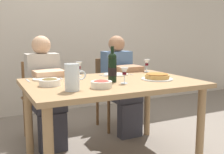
{
  "coord_description": "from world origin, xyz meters",
  "views": [
    {
      "loc": [
        -1.02,
        -2.07,
        1.16
      ],
      "look_at": [
        0.02,
        0.03,
        0.79
      ],
      "focal_mm": 42.16,
      "sensor_mm": 36.0,
      "label": 1
    }
  ],
  "objects_px": {
    "dining_table": "(112,91)",
    "chair_left": "(41,95)",
    "wine_glass_centre": "(147,63)",
    "chair_right": "(112,88)",
    "baked_tart": "(157,76)",
    "dinner_plate_left_setting": "(45,79)",
    "water_pitcher": "(72,79)",
    "dinner_plate_right_setting": "(116,74)",
    "wine_bottle": "(112,67)",
    "diner_left": "(46,88)",
    "wine_glass_left_diner": "(124,72)",
    "olive_bowl": "(50,82)",
    "salad_bowl": "(101,84)",
    "diner_right": "(121,81)",
    "wine_glass_right_diner": "(79,66)"
  },
  "relations": [
    {
      "from": "salad_bowl",
      "to": "diner_right",
      "type": "height_order",
      "value": "diner_right"
    },
    {
      "from": "wine_bottle",
      "to": "diner_left",
      "type": "xyz_separation_m",
      "value": [
        -0.43,
        0.72,
        -0.27
      ]
    },
    {
      "from": "wine_glass_centre",
      "to": "dinner_plate_left_setting",
      "type": "height_order",
      "value": "wine_glass_centre"
    },
    {
      "from": "wine_glass_left_diner",
      "to": "dinner_plate_right_setting",
      "type": "xyz_separation_m",
      "value": [
        0.15,
        0.46,
        -0.09
      ]
    },
    {
      "from": "wine_glass_centre",
      "to": "dinner_plate_right_setting",
      "type": "distance_m",
      "value": 0.44
    },
    {
      "from": "wine_bottle",
      "to": "olive_bowl",
      "type": "distance_m",
      "value": 0.54
    },
    {
      "from": "baked_tart",
      "to": "chair_left",
      "type": "relative_size",
      "value": 0.33
    },
    {
      "from": "water_pitcher",
      "to": "wine_glass_right_diner",
      "type": "xyz_separation_m",
      "value": [
        0.27,
        0.64,
        0.01
      ]
    },
    {
      "from": "olive_bowl",
      "to": "baked_tart",
      "type": "bearing_deg",
      "value": -8.15
    },
    {
      "from": "dining_table",
      "to": "dinner_plate_left_setting",
      "type": "xyz_separation_m",
      "value": [
        -0.52,
        0.34,
        0.1
      ]
    },
    {
      "from": "dinner_plate_left_setting",
      "to": "chair_right",
      "type": "xyz_separation_m",
      "value": [
        0.97,
        0.56,
        -0.27
      ]
    },
    {
      "from": "wine_glass_right_diner",
      "to": "dinner_plate_right_setting",
      "type": "distance_m",
      "value": 0.39
    },
    {
      "from": "water_pitcher",
      "to": "chair_left",
      "type": "relative_size",
      "value": 0.23
    },
    {
      "from": "olive_bowl",
      "to": "diner_left",
      "type": "xyz_separation_m",
      "value": [
        0.1,
        0.65,
        -0.18
      ]
    },
    {
      "from": "water_pitcher",
      "to": "chair_left",
      "type": "height_order",
      "value": "water_pitcher"
    },
    {
      "from": "wine_glass_left_diner",
      "to": "wine_glass_centre",
      "type": "xyz_separation_m",
      "value": [
        0.58,
        0.53,
        0.0
      ]
    },
    {
      "from": "diner_left",
      "to": "chair_right",
      "type": "height_order",
      "value": "diner_left"
    },
    {
      "from": "wine_glass_centre",
      "to": "wine_glass_left_diner",
      "type": "bearing_deg",
      "value": -137.63
    },
    {
      "from": "wine_bottle",
      "to": "chair_left",
      "type": "distance_m",
      "value": 1.12
    },
    {
      "from": "baked_tart",
      "to": "wine_glass_right_diner",
      "type": "distance_m",
      "value": 0.77
    },
    {
      "from": "wine_glass_left_diner",
      "to": "chair_left",
      "type": "xyz_separation_m",
      "value": [
        -0.49,
        1.06,
        -0.36
      ]
    },
    {
      "from": "water_pitcher",
      "to": "baked_tart",
      "type": "height_order",
      "value": "water_pitcher"
    },
    {
      "from": "salad_bowl",
      "to": "olive_bowl",
      "type": "distance_m",
      "value": 0.43
    },
    {
      "from": "olive_bowl",
      "to": "dinner_plate_right_setting",
      "type": "height_order",
      "value": "olive_bowl"
    },
    {
      "from": "baked_tart",
      "to": "dinner_plate_left_setting",
      "type": "distance_m",
      "value": 1.03
    },
    {
      "from": "wine_glass_centre",
      "to": "chair_right",
      "type": "height_order",
      "value": "wine_glass_centre"
    },
    {
      "from": "dining_table",
      "to": "salad_bowl",
      "type": "bearing_deg",
      "value": -130.81
    },
    {
      "from": "baked_tart",
      "to": "chair_right",
      "type": "height_order",
      "value": "chair_right"
    },
    {
      "from": "dining_table",
      "to": "wine_glass_centre",
      "type": "bearing_deg",
      "value": 30.86
    },
    {
      "from": "baked_tart",
      "to": "diner_right",
      "type": "distance_m",
      "value": 0.8
    },
    {
      "from": "olive_bowl",
      "to": "chair_right",
      "type": "distance_m",
      "value": 1.36
    },
    {
      "from": "wine_bottle",
      "to": "dinner_plate_right_setting",
      "type": "distance_m",
      "value": 0.43
    },
    {
      "from": "olive_bowl",
      "to": "chair_left",
      "type": "bearing_deg",
      "value": 83.94
    },
    {
      "from": "wine_glass_centre",
      "to": "dinner_plate_right_setting",
      "type": "bearing_deg",
      "value": -171.03
    },
    {
      "from": "baked_tart",
      "to": "chair_right",
      "type": "xyz_separation_m",
      "value": [
        0.04,
        1.01,
        -0.29
      ]
    },
    {
      "from": "water_pitcher",
      "to": "olive_bowl",
      "type": "relative_size",
      "value": 1.16
    },
    {
      "from": "water_pitcher",
      "to": "chair_right",
      "type": "relative_size",
      "value": 0.23
    },
    {
      "from": "wine_glass_right_diner",
      "to": "diner_right",
      "type": "bearing_deg",
      "value": 23.82
    },
    {
      "from": "wine_glass_centre",
      "to": "wine_glass_right_diner",
      "type": "bearing_deg",
      "value": 178.51
    },
    {
      "from": "dinner_plate_left_setting",
      "to": "salad_bowl",
      "type": "bearing_deg",
      "value": -61.69
    },
    {
      "from": "chair_right",
      "to": "water_pitcher",
      "type": "bearing_deg",
      "value": 51.93
    },
    {
      "from": "wine_bottle",
      "to": "wine_glass_right_diner",
      "type": "xyz_separation_m",
      "value": [
        -0.15,
        0.44,
        -0.03
      ]
    },
    {
      "from": "dinner_plate_right_setting",
      "to": "chair_right",
      "type": "bearing_deg",
      "value": 67.05
    },
    {
      "from": "water_pitcher",
      "to": "dinner_plate_left_setting",
      "type": "distance_m",
      "value": 0.59
    },
    {
      "from": "dining_table",
      "to": "chair_left",
      "type": "distance_m",
      "value": 1.03
    },
    {
      "from": "water_pitcher",
      "to": "chair_left",
      "type": "bearing_deg",
      "value": 90.51
    },
    {
      "from": "salad_bowl",
      "to": "wine_glass_centre",
      "type": "relative_size",
      "value": 1.19
    },
    {
      "from": "dining_table",
      "to": "olive_bowl",
      "type": "bearing_deg",
      "value": 177.48
    },
    {
      "from": "diner_right",
      "to": "salad_bowl",
      "type": "bearing_deg",
      "value": 53.79
    },
    {
      "from": "chair_left",
      "to": "wine_glass_centre",
      "type": "bearing_deg",
      "value": 151.41
    }
  ]
}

